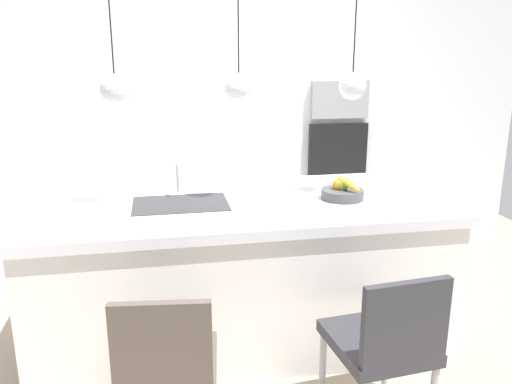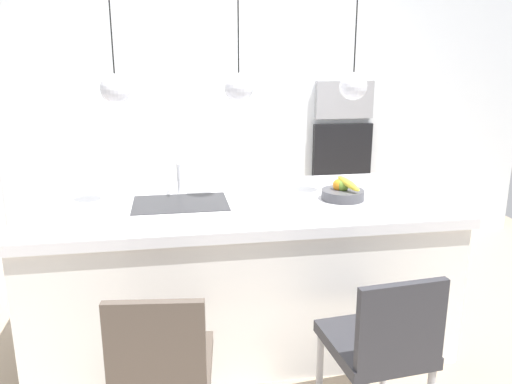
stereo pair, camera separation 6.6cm
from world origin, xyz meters
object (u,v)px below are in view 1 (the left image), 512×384
fruit_bowl (342,192)px  microwave (340,99)px  chair_middle (385,341)px  oven (337,153)px  chair_near (167,365)px

fruit_bowl → microwave: size_ratio=0.49×
fruit_bowl → chair_middle: (-0.11, -0.91, -0.47)m
fruit_bowl → oven: size_ratio=0.47×
microwave → oven: microwave is taller
microwave → chair_near: 3.18m
microwave → chair_middle: (-0.67, -2.57, -0.88)m
fruit_bowl → chair_near: bearing=-140.4°
fruit_bowl → chair_near: (-1.10, -0.91, -0.47)m
oven → microwave: bearing=0.0°
microwave → chair_near: (-1.66, -2.57, -0.88)m
fruit_bowl → chair_near: 1.50m
oven → chair_middle: 2.68m
microwave → fruit_bowl: bearing=-108.7°
chair_middle → microwave: bearing=75.4°
oven → chair_middle: size_ratio=0.66×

